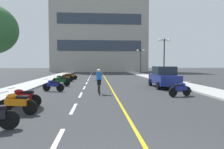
{
  "coord_description": "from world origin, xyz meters",
  "views": [
    {
      "loc": [
        -0.94,
        -3.21,
        2.06
      ],
      "look_at": [
        0.38,
        14.03,
        1.11
      ],
      "focal_mm": 32.2,
      "sensor_mm": 36.0,
      "label": 1
    }
  ],
  "objects_px": {
    "motorcycle_7": "(66,78)",
    "cyclist_rider": "(99,81)",
    "street_lamp_far": "(141,56)",
    "motorcycle_4": "(53,85)",
    "motorcycle_5": "(60,81)",
    "motorcycle_9": "(70,76)",
    "street_lamp_mid": "(164,49)",
    "motorcycle_1": "(17,103)",
    "motorcycle_8": "(67,77)",
    "parked_car_near": "(164,77)",
    "motorcycle_2": "(23,97)",
    "motorcycle_3": "(180,89)",
    "motorcycle_6": "(61,79)"
  },
  "relations": [
    {
      "from": "street_lamp_mid",
      "to": "motorcycle_8",
      "type": "relative_size",
      "value": 2.95
    },
    {
      "from": "motorcycle_5",
      "to": "motorcycle_4",
      "type": "bearing_deg",
      "value": -88.93
    },
    {
      "from": "parked_car_near",
      "to": "motorcycle_1",
      "type": "relative_size",
      "value": 2.52
    },
    {
      "from": "motorcycle_3",
      "to": "motorcycle_4",
      "type": "distance_m",
      "value": 8.91
    },
    {
      "from": "street_lamp_far",
      "to": "motorcycle_4",
      "type": "relative_size",
      "value": 2.74
    },
    {
      "from": "motorcycle_3",
      "to": "motorcycle_8",
      "type": "height_order",
      "value": "same"
    },
    {
      "from": "motorcycle_7",
      "to": "motorcycle_9",
      "type": "relative_size",
      "value": 1.0
    },
    {
      "from": "street_lamp_far",
      "to": "motorcycle_5",
      "type": "xyz_separation_m",
      "value": [
        -11.47,
        -18.71,
        -3.04
      ]
    },
    {
      "from": "street_lamp_mid",
      "to": "motorcycle_6",
      "type": "bearing_deg",
      "value": -167.51
    },
    {
      "from": "motorcycle_1",
      "to": "motorcycle_9",
      "type": "height_order",
      "value": "same"
    },
    {
      "from": "street_lamp_mid",
      "to": "motorcycle_1",
      "type": "bearing_deg",
      "value": -126.48
    },
    {
      "from": "motorcycle_2",
      "to": "motorcycle_6",
      "type": "relative_size",
      "value": 1.0
    },
    {
      "from": "parked_car_near",
      "to": "motorcycle_7",
      "type": "relative_size",
      "value": 2.53
    },
    {
      "from": "street_lamp_far",
      "to": "motorcycle_8",
      "type": "distance_m",
      "value": 17.61
    },
    {
      "from": "motorcycle_6",
      "to": "cyclist_rider",
      "type": "height_order",
      "value": "cyclist_rider"
    },
    {
      "from": "motorcycle_1",
      "to": "motorcycle_8",
      "type": "bearing_deg",
      "value": 91.1
    },
    {
      "from": "motorcycle_5",
      "to": "motorcycle_7",
      "type": "bearing_deg",
      "value": 93.03
    },
    {
      "from": "motorcycle_3",
      "to": "motorcycle_9",
      "type": "relative_size",
      "value": 0.98
    },
    {
      "from": "motorcycle_6",
      "to": "cyclist_rider",
      "type": "bearing_deg",
      "value": -62.66
    },
    {
      "from": "street_lamp_mid",
      "to": "parked_car_near",
      "type": "distance_m",
      "value": 7.62
    },
    {
      "from": "street_lamp_far",
      "to": "parked_car_near",
      "type": "height_order",
      "value": "street_lamp_far"
    },
    {
      "from": "motorcycle_2",
      "to": "motorcycle_6",
      "type": "height_order",
      "value": "same"
    },
    {
      "from": "parked_car_near",
      "to": "motorcycle_6",
      "type": "distance_m",
      "value": 10.3
    },
    {
      "from": "motorcycle_4",
      "to": "parked_car_near",
      "type": "bearing_deg",
      "value": 11.18
    },
    {
      "from": "street_lamp_mid",
      "to": "parked_car_near",
      "type": "relative_size",
      "value": 1.15
    },
    {
      "from": "motorcycle_3",
      "to": "cyclist_rider",
      "type": "height_order",
      "value": "cyclist_rider"
    },
    {
      "from": "street_lamp_mid",
      "to": "cyclist_rider",
      "type": "height_order",
      "value": "street_lamp_mid"
    },
    {
      "from": "street_lamp_far",
      "to": "motorcycle_7",
      "type": "height_order",
      "value": "street_lamp_far"
    },
    {
      "from": "motorcycle_8",
      "to": "motorcycle_9",
      "type": "bearing_deg",
      "value": 83.38
    },
    {
      "from": "street_lamp_far",
      "to": "motorcycle_6",
      "type": "xyz_separation_m",
      "value": [
        -11.89,
        -16.2,
        -3.04
      ]
    },
    {
      "from": "motorcycle_1",
      "to": "motorcycle_8",
      "type": "distance_m",
      "value": 16.05
    },
    {
      "from": "motorcycle_3",
      "to": "motorcycle_5",
      "type": "relative_size",
      "value": 0.96
    },
    {
      "from": "motorcycle_4",
      "to": "motorcycle_9",
      "type": "height_order",
      "value": "same"
    },
    {
      "from": "street_lamp_far",
      "to": "motorcycle_9",
      "type": "height_order",
      "value": "street_lamp_far"
    },
    {
      "from": "street_lamp_far",
      "to": "motorcycle_3",
      "type": "bearing_deg",
      "value": -96.79
    },
    {
      "from": "motorcycle_1",
      "to": "motorcycle_9",
      "type": "xyz_separation_m",
      "value": [
        -0.14,
        17.53,
        0.0
      ]
    },
    {
      "from": "street_lamp_far",
      "to": "motorcycle_4",
      "type": "distance_m",
      "value": 25.03
    },
    {
      "from": "parked_car_near",
      "to": "cyclist_rider",
      "type": "height_order",
      "value": "parked_car_near"
    },
    {
      "from": "motorcycle_4",
      "to": "motorcycle_9",
      "type": "xyz_separation_m",
      "value": [
        -0.14,
        10.77,
        0.0
      ]
    },
    {
      "from": "parked_car_near",
      "to": "motorcycle_5",
      "type": "height_order",
      "value": "parked_car_near"
    },
    {
      "from": "street_lamp_mid",
      "to": "motorcycle_1",
      "type": "distance_m",
      "value": 19.22
    },
    {
      "from": "motorcycle_4",
      "to": "motorcycle_9",
      "type": "bearing_deg",
      "value": 90.77
    },
    {
      "from": "motorcycle_2",
      "to": "motorcycle_8",
      "type": "bearing_deg",
      "value": 90.21
    },
    {
      "from": "motorcycle_2",
      "to": "cyclist_rider",
      "type": "bearing_deg",
      "value": 46.37
    },
    {
      "from": "motorcycle_4",
      "to": "motorcycle_8",
      "type": "height_order",
      "value": "same"
    },
    {
      "from": "motorcycle_7",
      "to": "cyclist_rider",
      "type": "distance_m",
      "value": 10.12
    },
    {
      "from": "motorcycle_1",
      "to": "motorcycle_5",
      "type": "bearing_deg",
      "value": 90.3
    },
    {
      "from": "motorcycle_1",
      "to": "cyclist_rider",
      "type": "xyz_separation_m",
      "value": [
        3.36,
        5.21,
        0.41
      ]
    },
    {
      "from": "motorcycle_2",
      "to": "motorcycle_3",
      "type": "xyz_separation_m",
      "value": [
        8.7,
        2.49,
        0.0
      ]
    },
    {
      "from": "street_lamp_mid",
      "to": "motorcycle_6",
      "type": "distance_m",
      "value": 12.46
    }
  ]
}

